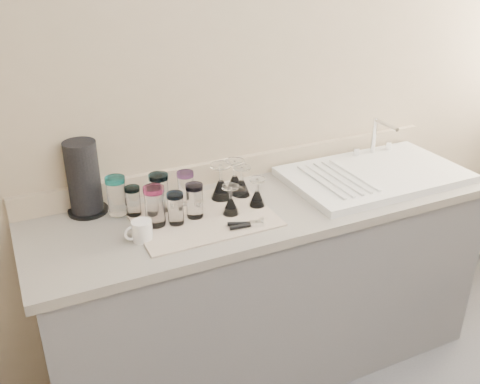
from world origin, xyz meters
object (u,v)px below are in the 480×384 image
tumbler_cyan (159,192)px  tumbler_lavender (195,200)px  can_opener (246,224)px  tumbler_magenta (155,206)px  paper_towel_roll (84,179)px  tumbler_purple (186,187)px  tumbler_teal (133,201)px  tumbler_extra (117,195)px  white_mug (141,231)px  goblet_extra (235,182)px  goblet_back_left (221,187)px  goblet_back_right (242,186)px  sink_unit (374,174)px  goblet_front_right (257,196)px  goblet_front_left (231,204)px  tumbler_blue (176,208)px

tumbler_cyan → tumbler_lavender: 0.16m
can_opener → tumbler_magenta: bearing=151.9°
paper_towel_roll → tumbler_purple: bearing=-15.9°
tumbler_teal → tumbler_extra: bearing=145.9°
tumbler_extra → white_mug: size_ratio=1.45×
tumbler_extra → paper_towel_roll: bearing=143.2°
goblet_extra → paper_towel_roll: paper_towel_roll is taller
goblet_back_left → goblet_extra: size_ratio=1.03×
tumbler_purple → goblet_extra: bearing=0.3°
tumbler_teal → tumbler_extra: size_ratio=0.77×
goblet_extra → white_mug: 0.52m
tumbler_teal → goblet_back_left: (0.38, -0.02, -0.01)m
tumbler_extra → goblet_back_right: bearing=-7.0°
sink_unit → tumbler_purple: size_ratio=5.83×
tumbler_teal → tumbler_purple: bearing=1.7°
goblet_front_right → paper_towel_roll: size_ratio=0.40×
tumbler_lavender → goblet_back_left: size_ratio=0.90×
tumbler_extra → goblet_front_left: size_ratio=1.30×
goblet_front_right → white_mug: goblet_front_right is taller
white_mug → tumbler_purple: bearing=38.9°
tumbler_magenta → goblet_back_right: bearing=12.4°
sink_unit → tumbler_blue: bearing=-178.5°
sink_unit → tumbler_lavender: sink_unit is taller
goblet_back_left → goblet_extra: (0.08, 0.02, -0.00)m
tumbler_lavender → goblet_extra: goblet_extra is taller
tumbler_blue → tumbler_lavender: tumbler_lavender is taller
goblet_back_left → goblet_back_right: 0.09m
sink_unit → white_mug: bearing=-175.9°
goblet_back_left → white_mug: bearing=-155.8°
tumbler_blue → white_mug: (-0.16, -0.05, -0.03)m
goblet_back_left → goblet_front_left: (-0.02, -0.15, -0.01)m
tumbler_teal → tumbler_lavender: 0.25m
goblet_front_right → white_mug: size_ratio=1.12×
goblet_extra → can_opener: goblet_extra is taller
tumbler_teal → tumbler_extra: tumbler_extra is taller
white_mug → tumbler_magenta: bearing=44.4°
goblet_front_right → can_opener: bearing=-129.9°
goblet_back_left → goblet_back_right: goblet_back_left is taller
paper_towel_roll → can_opener: bearing=-37.2°
sink_unit → tumbler_teal: sink_unit is taller
tumbler_teal → tumbler_blue: 0.19m
goblet_back_left → goblet_front_left: 0.15m
white_mug → goblet_front_right: bearing=6.1°
goblet_back_right → tumbler_blue: bearing=-161.3°
can_opener → tumbler_blue: bearing=148.8°
goblet_back_right → tumbler_purple: bearing=172.2°
goblet_front_left → tumbler_magenta: bearing=172.0°
can_opener → white_mug: size_ratio=1.27×
tumbler_cyan → can_opener: bearing=-47.1°
tumbler_blue → can_opener: size_ratio=0.93×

